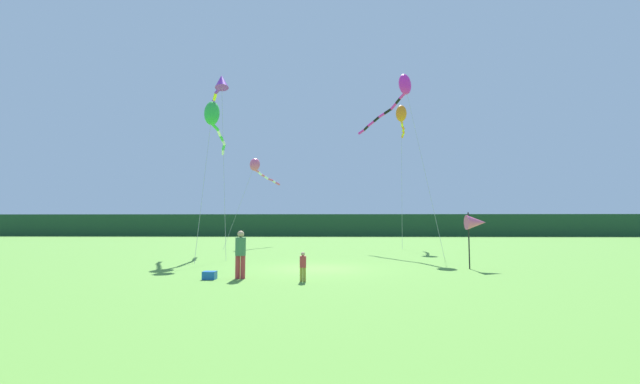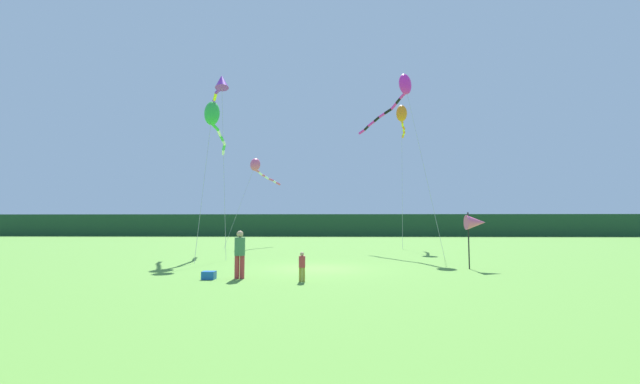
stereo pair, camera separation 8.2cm
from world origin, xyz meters
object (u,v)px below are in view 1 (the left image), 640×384
(kite_rainbow, at_px, (257,167))
(person_child, at_px, (303,265))
(kite_magenta, at_px, (400,91))
(kite_green, at_px, (213,117))
(cooler_box, at_px, (210,275))
(kite_purple, at_px, (219,87))
(banner_flag_pole, at_px, (476,223))
(person_adult, at_px, (240,252))
(kite_orange, at_px, (401,116))

(kite_rainbow, bearing_deg, person_child, -74.75)
(kite_magenta, relative_size, kite_green, 1.28)
(person_child, height_order, kite_green, kite_green)
(person_child, bearing_deg, cooler_box, 171.60)
(person_child, height_order, kite_purple, kite_purple)
(kite_rainbow, bearing_deg, banner_flag_pole, -51.50)
(kite_purple, bearing_deg, kite_magenta, 13.34)
(kite_magenta, bearing_deg, person_adult, -122.95)
(person_adult, relative_size, kite_green, 0.18)
(person_child, relative_size, kite_rainbow, 0.13)
(person_adult, bearing_deg, cooler_box, -169.55)
(kite_magenta, distance_m, kite_orange, 6.46)
(person_child, bearing_deg, person_adult, 163.40)
(person_child, xyz_separation_m, kite_purple, (-6.37, 10.93, 10.50))
(person_child, height_order, kite_rainbow, kite_rainbow)
(person_child, distance_m, kite_rainbow, 23.05)
(kite_rainbow, bearing_deg, kite_green, -94.26)
(banner_flag_pole, xyz_separation_m, kite_purple, (-14.15, 6.72, 8.97))
(person_adult, bearing_deg, kite_purple, 110.93)
(kite_orange, distance_m, kite_green, 17.12)
(kite_magenta, distance_m, kite_rainbow, 14.67)
(person_adult, distance_m, kite_green, 13.24)
(kite_orange, bearing_deg, person_child, -109.69)
(cooler_box, relative_size, kite_green, 0.05)
(kite_green, relative_size, kite_rainbow, 1.24)
(kite_rainbow, bearing_deg, kite_magenta, -32.08)
(kite_purple, height_order, kite_green, kite_purple)
(person_adult, height_order, kite_magenta, kite_magenta)
(kite_rainbow, bearing_deg, person_adult, -80.79)
(cooler_box, bearing_deg, kite_rainbow, 96.09)
(banner_flag_pole, height_order, kite_orange, kite_orange)
(person_child, xyz_separation_m, kite_orange, (7.23, 20.21, 10.99))
(cooler_box, height_order, kite_green, kite_green)
(kite_orange, height_order, kite_green, kite_orange)
(person_adult, bearing_deg, kite_rainbow, 99.21)
(kite_green, bearing_deg, kite_magenta, 14.92)
(person_adult, distance_m, cooler_box, 1.43)
(kite_orange, relative_size, kite_purple, 1.06)
(person_adult, distance_m, kite_purple, 14.86)
(person_adult, xyz_separation_m, kite_orange, (9.70, 19.48, 10.57))
(banner_flag_pole, relative_size, kite_orange, 0.21)
(person_adult, distance_m, kite_orange, 24.19)
(banner_flag_pole, bearing_deg, person_child, -151.59)
(kite_green, bearing_deg, cooler_box, -73.15)
(banner_flag_pole, height_order, kite_purple, kite_purple)
(kite_green, bearing_deg, kite_purple, 60.66)
(person_adult, height_order, person_child, person_adult)
(person_child, height_order, kite_magenta, kite_magenta)
(banner_flag_pole, distance_m, kite_purple, 18.05)
(cooler_box, xyz_separation_m, kite_orange, (10.82, 19.68, 11.45))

